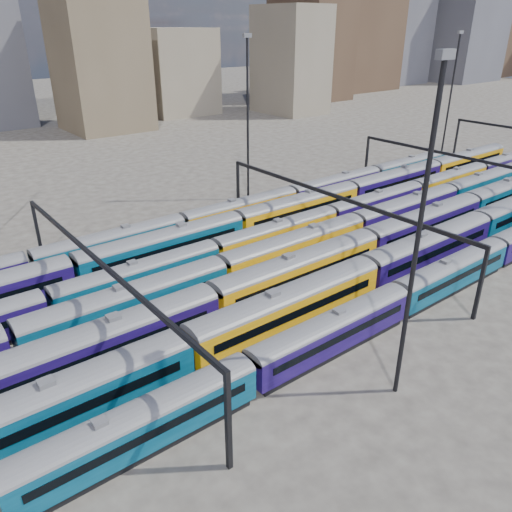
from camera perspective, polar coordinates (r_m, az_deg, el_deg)
ground at (r=58.90m, az=1.62°, el=-2.18°), size 500.00×500.00×0.00m
rake_0 at (r=66.44m, az=25.75°, el=0.76°), size 111.46×2.72×4.56m
rake_1 at (r=54.69m, az=12.55°, el=-1.71°), size 133.18×3.25×5.48m
rake_2 at (r=48.07m, az=-5.06°, el=-5.08°), size 134.48×3.28×5.53m
rake_3 at (r=60.00m, az=4.48°, el=1.21°), size 106.70×3.12×5.27m
rake_4 at (r=70.73m, az=8.51°, el=4.56°), size 116.05×2.83×4.76m
rake_5 at (r=66.38m, az=-2.15°, el=3.76°), size 132.01×3.22×5.43m
rake_6 at (r=67.66m, az=-8.47°, el=3.63°), size 117.55×2.87×4.82m
gantry_1 at (r=46.98m, az=-17.46°, el=-1.61°), size 0.35×40.35×8.03m
gantry_2 at (r=62.61m, az=8.81°, el=5.98°), size 0.35×40.35×8.03m
gantry_3 at (r=86.21m, az=22.97°, el=9.59°), size 0.35×40.35×8.03m
mast_2 at (r=36.27m, az=18.13°, el=2.76°), size 1.40×0.50×25.60m
mast_3 at (r=81.53m, az=-0.96°, el=15.91°), size 1.40×0.50×25.60m
mast_5 at (r=116.21m, az=21.40°, el=17.06°), size 1.40×0.50×25.60m
skyline at (r=201.14m, az=5.91°, el=23.24°), size 399.22×60.48×50.03m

